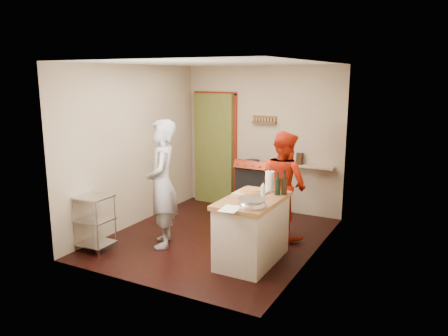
{
  "coord_description": "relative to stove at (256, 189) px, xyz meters",
  "views": [
    {
      "loc": [
        3.07,
        -5.5,
        2.43
      ],
      "look_at": [
        0.15,
        0.0,
        1.1
      ],
      "focal_mm": 35.0,
      "sensor_mm": 36.0,
      "label": 1
    }
  ],
  "objects": [
    {
      "name": "left_wall",
      "position": [
        -1.55,
        -1.42,
        0.85
      ],
      "size": [
        0.04,
        3.5,
        2.6
      ],
      "primitive_type": "cube",
      "color": "tan",
      "rests_on": "ground"
    },
    {
      "name": "person_stripe",
      "position": [
        -0.59,
        -2.02,
        0.46
      ],
      "size": [
        0.73,
        0.8,
        1.83
      ],
      "primitive_type": "imported",
      "rotation": [
        0.0,
        0.0,
        -0.99
      ],
      "color": "#A8A8AD",
      "rests_on": "ground"
    },
    {
      "name": "person_red",
      "position": [
        0.82,
        -0.86,
        0.36
      ],
      "size": [
        0.99,
        0.92,
        1.62
      ],
      "primitive_type": "imported",
      "rotation": [
        0.0,
        0.0,
        2.64
      ],
      "color": "#B3210B",
      "rests_on": "ground"
    },
    {
      "name": "back_wall",
      "position": [
        -0.69,
        0.36,
        0.68
      ],
      "size": [
        3.0,
        0.44,
        2.6
      ],
      "color": "tan",
      "rests_on": "ground"
    },
    {
      "name": "right_wall",
      "position": [
        1.45,
        -1.42,
        0.85
      ],
      "size": [
        0.04,
        3.5,
        2.6
      ],
      "primitive_type": "cube",
      "color": "tan",
      "rests_on": "ground"
    },
    {
      "name": "island",
      "position": [
        0.8,
        -1.95,
        0.01
      ],
      "size": [
        0.68,
        1.28,
        1.18
      ],
      "color": "beige",
      "rests_on": "ground"
    },
    {
      "name": "floor",
      "position": [
        -0.05,
        -1.42,
        -0.45
      ],
      "size": [
        3.5,
        3.5,
        0.0
      ],
      "primitive_type": "plane",
      "color": "black",
      "rests_on": "ground"
    },
    {
      "name": "ceiling",
      "position": [
        -0.05,
        -1.42,
        2.16
      ],
      "size": [
        3.0,
        3.5,
        0.02
      ],
      "primitive_type": "cube",
      "color": "white",
      "rests_on": "back_wall"
    },
    {
      "name": "wire_shelving",
      "position": [
        -1.33,
        -2.62,
        -0.01
      ],
      "size": [
        0.48,
        0.4,
        0.8
      ],
      "color": "silver",
      "rests_on": "ground"
    },
    {
      "name": "stove",
      "position": [
        0.0,
        0.0,
        0.0
      ],
      "size": [
        0.6,
        0.63,
        1.0
      ],
      "color": "black",
      "rests_on": "ground"
    }
  ]
}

